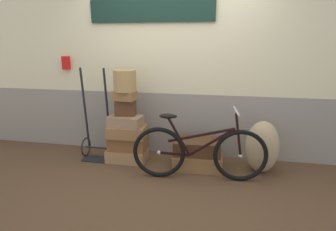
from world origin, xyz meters
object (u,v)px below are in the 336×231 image
(suitcase_3, at_px, (126,121))
(bicycle, at_px, (199,152))
(suitcase_2, at_px, (127,131))
(luggage_trolley, at_px, (97,138))
(burlap_sack, at_px, (262,147))
(suitcase_5, at_px, (125,96))
(suitcase_1, at_px, (128,142))
(suitcase_4, at_px, (126,108))
(suitcase_6, at_px, (198,160))
(suitcase_7, at_px, (197,146))
(suitcase_0, at_px, (128,155))
(wicker_basket, at_px, (125,81))

(suitcase_3, relative_size, bicycle, 0.28)
(suitcase_2, xyz_separation_m, luggage_trolley, (-0.49, 0.05, -0.14))
(burlap_sack, bearing_deg, suitcase_2, -179.18)
(suitcase_5, bearing_deg, suitcase_1, 59.37)
(burlap_sack, bearing_deg, luggage_trolley, 179.31)
(suitcase_2, distance_m, burlap_sack, 1.83)
(suitcase_3, xyz_separation_m, suitcase_4, (-0.01, 0.04, 0.18))
(suitcase_1, relative_size, suitcase_6, 0.80)
(suitcase_4, bearing_deg, suitcase_7, -7.37)
(suitcase_0, xyz_separation_m, suitcase_5, (-0.00, -0.02, 0.87))
(suitcase_7, height_order, luggage_trolley, luggage_trolley)
(bicycle, bearing_deg, suitcase_0, 160.75)
(bicycle, bearing_deg, suitcase_1, 160.12)
(suitcase_3, bearing_deg, burlap_sack, 6.00)
(luggage_trolley, bearing_deg, burlap_sack, -0.69)
(suitcase_3, distance_m, suitcase_6, 1.13)
(suitcase_6, height_order, burlap_sack, burlap_sack)
(suitcase_0, bearing_deg, suitcase_6, -1.69)
(suitcase_3, distance_m, bicycle, 1.13)
(suitcase_3, bearing_deg, bicycle, -12.44)
(luggage_trolley, xyz_separation_m, bicycle, (1.52, -0.39, 0.05))
(suitcase_4, distance_m, suitcase_6, 1.23)
(suitcase_0, distance_m, suitcase_7, 1.03)
(luggage_trolley, height_order, bicycle, luggage_trolley)
(luggage_trolley, bearing_deg, suitcase_2, -6.32)
(suitcase_0, height_order, suitcase_1, suitcase_1)
(wicker_basket, bearing_deg, suitcase_3, -102.57)
(suitcase_5, bearing_deg, suitcase_6, 5.11)
(suitcase_7, bearing_deg, suitcase_5, 177.89)
(suitcase_2, bearing_deg, suitcase_3, -165.52)
(suitcase_0, xyz_separation_m, luggage_trolley, (-0.47, 0.02, 0.22))
(suitcase_7, bearing_deg, suitcase_6, -66.71)
(suitcase_1, bearing_deg, wicker_basket, -111.54)
(burlap_sack, bearing_deg, wicker_basket, -179.76)
(suitcase_4, xyz_separation_m, suitcase_5, (0.00, -0.03, 0.17))
(suitcase_2, bearing_deg, suitcase_4, 121.51)
(suitcase_1, bearing_deg, suitcase_3, -107.57)
(suitcase_5, relative_size, burlap_sack, 0.44)
(suitcase_7, bearing_deg, suitcase_1, 176.35)
(suitcase_1, bearing_deg, suitcase_7, -2.41)
(suitcase_1, xyz_separation_m, suitcase_4, (-0.02, -0.00, 0.51))
(luggage_trolley, bearing_deg, suitcase_7, -1.21)
(burlap_sack, relative_size, bicycle, 0.42)
(suitcase_1, bearing_deg, bicycle, -21.34)
(suitcase_0, bearing_deg, burlap_sack, 0.03)
(suitcase_1, height_order, bicycle, bicycle)
(suitcase_2, relative_size, luggage_trolley, 0.39)
(suitcase_4, relative_size, wicker_basket, 0.89)
(suitcase_2, distance_m, luggage_trolley, 0.51)
(suitcase_3, height_order, burlap_sack, burlap_sack)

